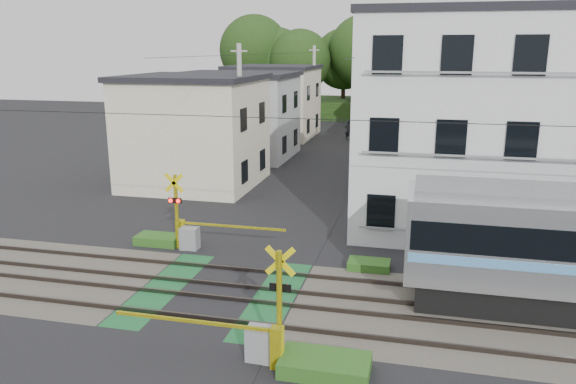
% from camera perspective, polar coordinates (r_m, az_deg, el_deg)
% --- Properties ---
extents(ground, '(120.00, 120.00, 0.00)m').
position_cam_1_polar(ground, '(18.74, -7.14, -10.09)').
color(ground, black).
extents(track_bed, '(120.00, 120.00, 0.14)m').
position_cam_1_polar(track_bed, '(18.72, -7.15, -9.99)').
color(track_bed, '#47423A').
rests_on(track_bed, ground).
extents(crossing_signal_near, '(4.74, 0.65, 3.09)m').
position_cam_1_polar(crossing_signal_near, '(14.58, -2.55, -14.40)').
color(crossing_signal_near, yellow).
rests_on(crossing_signal_near, ground).
extents(crossing_signal_far, '(4.74, 0.65, 3.09)m').
position_cam_1_polar(crossing_signal_far, '(22.56, -10.13, -3.97)').
color(crossing_signal_far, yellow).
rests_on(crossing_signal_far, ground).
extents(apartment_block, '(10.20, 8.36, 9.30)m').
position_cam_1_polar(apartment_block, '(25.71, 18.69, 6.76)').
color(apartment_block, silver).
rests_on(apartment_block, ground).
extents(houses_row, '(22.07, 31.35, 6.80)m').
position_cam_1_polar(houses_row, '(42.49, 5.43, 8.25)').
color(houses_row, beige).
rests_on(houses_row, ground).
extents(tree_hill, '(40.00, 11.71, 11.58)m').
position_cam_1_polar(tree_hill, '(65.46, 7.63, 12.57)').
color(tree_hill, '#213C14').
rests_on(tree_hill, ground).
extents(catenary, '(60.00, 5.04, 7.00)m').
position_cam_1_polar(catenary, '(16.46, 12.45, -0.15)').
color(catenary, '#2D2D33').
rests_on(catenary, ground).
extents(utility_poles, '(7.90, 42.00, 8.00)m').
position_cam_1_polar(utility_poles, '(39.76, 2.97, 9.09)').
color(utility_poles, '#A5A5A0').
rests_on(utility_poles, ground).
extents(pedestrian, '(0.69, 0.51, 1.74)m').
position_cam_1_polar(pedestrian, '(48.88, 6.17, 6.22)').
color(pedestrian, black).
rests_on(pedestrian, ground).
extents(weed_patches, '(10.25, 8.80, 0.40)m').
position_cam_1_polar(weed_patches, '(18.08, -1.95, -10.28)').
color(weed_patches, '#2D5E1E').
rests_on(weed_patches, ground).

